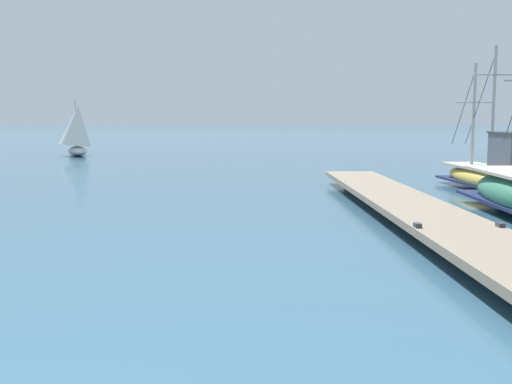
% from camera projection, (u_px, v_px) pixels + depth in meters
% --- Properties ---
extents(floating_dock, '(2.06, 17.26, 0.53)m').
position_uv_depth(floating_dock, '(410.00, 206.00, 14.98)').
color(floating_dock, gray).
rests_on(floating_dock, ground).
extents(fishing_boat_2, '(1.95, 7.31, 4.90)m').
position_uv_depth(fishing_boat_2, '(496.00, 176.00, 20.29)').
color(fishing_boat_2, gold).
rests_on(fishing_boat_2, ground).
extents(distant_sailboat, '(2.88, 4.13, 3.64)m').
position_uv_depth(distant_sailboat, '(77.00, 130.00, 39.32)').
color(distant_sailboat, silver).
rests_on(distant_sailboat, ground).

